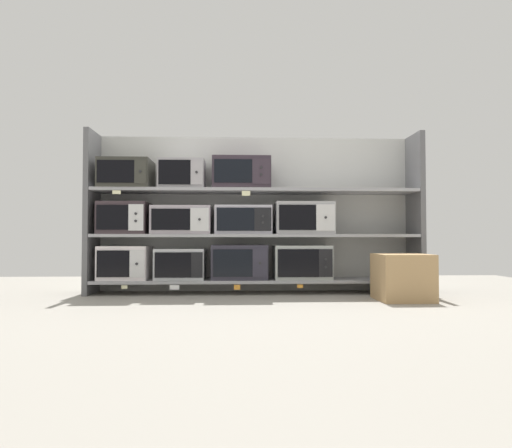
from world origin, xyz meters
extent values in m
cube|color=gray|center=(0.00, -1.00, -0.01)|extent=(7.14, 6.00, 0.02)
cube|color=#B2B2AD|center=(0.00, 0.22, 0.79)|extent=(3.34, 0.04, 1.58)
cube|color=#5B5B5E|center=(-1.60, 0.00, 0.79)|extent=(0.05, 0.40, 1.58)
cube|color=#5B5B5E|center=(1.60, 0.00, 0.79)|extent=(0.05, 0.40, 1.58)
cube|color=#99999E|center=(0.00, 0.00, 0.12)|extent=(3.14, 0.40, 0.03)
cube|color=silver|center=(-1.28, 0.00, 0.30)|extent=(0.47, 0.35, 0.33)
cube|color=black|center=(-1.34, -0.18, 0.30)|extent=(0.30, 0.01, 0.25)
cube|color=silver|center=(-1.12, -0.18, 0.30)|extent=(0.14, 0.01, 0.26)
cylinder|color=#262628|center=(-1.12, -0.19, 0.30)|extent=(0.02, 0.01, 0.02)
cube|color=#B5B8BC|center=(-0.74, 0.00, 0.29)|extent=(0.48, 0.34, 0.30)
cube|color=black|center=(-0.79, -0.18, 0.29)|extent=(0.34, 0.01, 0.24)
cube|color=black|center=(-0.56, -0.18, 0.29)|extent=(0.11, 0.01, 0.24)
cube|color=#2C2A36|center=(-0.16, 0.00, 0.30)|extent=(0.54, 0.37, 0.33)
cube|color=black|center=(-0.23, -0.19, 0.30)|extent=(0.37, 0.01, 0.26)
cube|color=#2C2A36|center=(0.03, -0.19, 0.30)|extent=(0.14, 0.01, 0.27)
cylinder|color=#262628|center=(0.03, -0.20, 0.30)|extent=(0.02, 0.01, 0.02)
cube|color=#A2A8A4|center=(0.45, 0.00, 0.30)|extent=(0.55, 0.37, 0.33)
cube|color=black|center=(0.39, -0.19, 0.30)|extent=(0.39, 0.01, 0.27)
cube|color=black|center=(0.66, -0.19, 0.30)|extent=(0.13, 0.01, 0.26)
cylinder|color=#262628|center=(0.66, -0.20, 0.27)|extent=(0.02, 0.01, 0.02)
cylinder|color=#262628|center=(0.66, -0.20, 0.34)|extent=(0.02, 0.01, 0.02)
cube|color=beige|center=(-1.23, -0.20, 0.09)|extent=(0.05, 0.00, 0.03)
cube|color=white|center=(-0.77, -0.20, 0.08)|extent=(0.09, 0.00, 0.04)
cube|color=orange|center=(-0.19, -0.20, 0.08)|extent=(0.06, 0.00, 0.05)
cube|color=orange|center=(0.41, -0.20, 0.09)|extent=(0.06, 0.00, 0.03)
cube|color=#99999E|center=(0.00, 0.00, 0.56)|extent=(3.14, 0.40, 0.03)
cube|color=#34292E|center=(-1.28, 0.00, 0.73)|extent=(0.46, 0.40, 0.31)
cube|color=black|center=(-1.35, -0.21, 0.73)|extent=(0.29, 0.01, 0.23)
cube|color=silver|center=(-1.13, -0.21, 0.73)|extent=(0.14, 0.01, 0.25)
cylinder|color=#262628|center=(-1.13, -0.22, 0.70)|extent=(0.02, 0.01, 0.02)
cylinder|color=#262628|center=(-1.13, -0.22, 0.77)|extent=(0.02, 0.01, 0.02)
cube|color=#A499A3|center=(-0.73, 0.00, 0.72)|extent=(0.57, 0.37, 0.27)
cube|color=black|center=(-0.81, -0.19, 0.72)|extent=(0.36, 0.01, 0.20)
cube|color=silver|center=(-0.54, -0.19, 0.72)|extent=(0.17, 0.01, 0.22)
cylinder|color=#262628|center=(-0.54, -0.20, 0.72)|extent=(0.02, 0.01, 0.02)
cube|color=#B6B2BF|center=(-0.13, 0.00, 0.72)|extent=(0.55, 0.33, 0.28)
cube|color=black|center=(-0.20, -0.17, 0.72)|extent=(0.36, 0.01, 0.22)
cube|color=black|center=(0.06, -0.17, 0.72)|extent=(0.16, 0.01, 0.22)
cylinder|color=#262628|center=(0.06, -0.18, 0.69)|extent=(0.02, 0.01, 0.02)
cylinder|color=#262628|center=(0.06, -0.18, 0.75)|extent=(0.02, 0.01, 0.02)
cube|color=#A1A0A3|center=(0.47, 0.00, 0.74)|extent=(0.57, 0.36, 0.31)
cube|color=black|center=(0.39, -0.18, 0.74)|extent=(0.35, 0.01, 0.24)
cube|color=silver|center=(0.66, -0.18, 0.74)|extent=(0.18, 0.01, 0.25)
cylinder|color=#262628|center=(0.66, -0.19, 0.74)|extent=(0.02, 0.01, 0.02)
cube|color=#99999E|center=(0.00, 0.00, 1.01)|extent=(3.14, 0.40, 0.03)
cube|color=#34332C|center=(-1.27, 0.00, 1.16)|extent=(0.48, 0.41, 0.28)
cube|color=black|center=(-1.32, -0.21, 1.16)|extent=(0.35, 0.01, 0.21)
cube|color=#34332C|center=(-1.09, -0.21, 1.16)|extent=(0.11, 0.01, 0.23)
cylinder|color=#262628|center=(-1.09, -0.22, 1.16)|extent=(0.02, 0.01, 0.02)
cube|color=#A29EA2|center=(-0.73, 0.00, 1.16)|extent=(0.44, 0.35, 0.28)
cube|color=black|center=(-0.78, -0.18, 1.16)|extent=(0.30, 0.01, 0.23)
cube|color=#A29EA2|center=(-0.57, -0.18, 1.16)|extent=(0.11, 0.01, 0.23)
cylinder|color=#262628|center=(-0.57, -0.19, 1.16)|extent=(0.02, 0.01, 0.02)
cube|color=#322832|center=(-0.14, 0.00, 1.17)|extent=(0.56, 0.40, 0.31)
cube|color=black|center=(-0.22, -0.20, 1.17)|extent=(0.36, 0.01, 0.22)
cube|color=#322832|center=(0.04, -0.20, 1.17)|extent=(0.17, 0.01, 0.25)
cylinder|color=#262628|center=(0.04, -0.21, 1.14)|extent=(0.02, 0.01, 0.02)
cylinder|color=#262628|center=(0.04, -0.21, 1.21)|extent=(0.02, 0.01, 0.02)
cube|color=beige|center=(-1.31, -0.20, 0.97)|extent=(0.08, 0.00, 0.03)
cube|color=beige|center=(-0.10, -0.20, 0.96)|extent=(0.08, 0.00, 0.05)
cube|color=tan|center=(1.25, -0.58, 0.20)|extent=(0.44, 0.44, 0.40)
camera|label=1|loc=(-0.18, -4.45, 0.54)|focal=31.74mm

